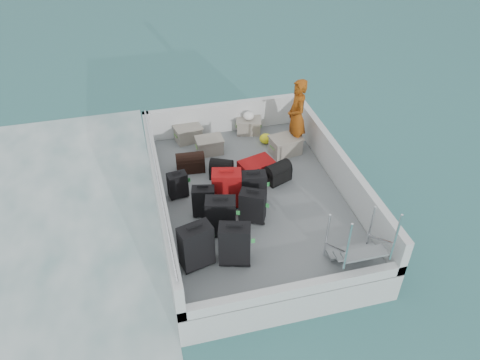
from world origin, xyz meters
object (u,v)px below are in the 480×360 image
object	(u,v)px
suitcase_5	(227,188)
suitcase_7	(253,189)
crate_2	(249,126)
suitcase_8	(257,167)
suitcase_6	(253,206)
suitcase_2	(178,185)
crate_3	(286,146)
suitcase_4	(221,217)
suitcase_1	(204,202)
crate_1	(210,146)
suitcase_0	(196,247)
suitcase_3	(235,245)
passenger	(297,116)
crate_0	(188,134)

from	to	relation	value
suitcase_5	suitcase_7	world-z (taller)	suitcase_5
crate_2	suitcase_8	bearing A→B (deg)	-99.09
suitcase_6	suitcase_8	world-z (taller)	suitcase_6
suitcase_2	crate_3	distance (m)	2.59
suitcase_4	crate_3	world-z (taller)	suitcase_4
suitcase_6	crate_3	distance (m)	2.25
suitcase_1	suitcase_4	size ratio (longest dim) A/B	0.81
crate_2	suitcase_5	bearing A→B (deg)	-114.13
suitcase_4	suitcase_7	xyz separation A→B (m)	(0.74, 0.64, -0.04)
suitcase_2	crate_1	size ratio (longest dim) A/B	0.98
suitcase_7	crate_2	bearing A→B (deg)	84.74
suitcase_0	suitcase_6	size ratio (longest dim) A/B	1.28
suitcase_6	suitcase_3	bearing A→B (deg)	-93.17
suitcase_1	suitcase_7	distance (m)	0.94
suitcase_4	crate_2	bearing A→B (deg)	80.99
suitcase_6	crate_3	bearing A→B (deg)	84.26
suitcase_6	crate_1	world-z (taller)	suitcase_6
suitcase_3	passenger	size ratio (longest dim) A/B	0.47
suitcase_0	suitcase_7	size ratio (longest dim) A/B	1.18
suitcase_3	passenger	distance (m)	3.53
suitcase_3	suitcase_6	bearing A→B (deg)	75.07
suitcase_1	suitcase_7	size ratio (longest dim) A/B	0.89
suitcase_6	suitcase_4	bearing A→B (deg)	-134.25
suitcase_2	crate_1	bearing A→B (deg)	48.32
suitcase_2	suitcase_4	size ratio (longest dim) A/B	0.71
suitcase_3	crate_1	size ratio (longest dim) A/B	1.41
suitcase_6	suitcase_7	distance (m)	0.46
crate_2	suitcase_0	bearing A→B (deg)	-116.66
suitcase_2	suitcase_0	bearing A→B (deg)	-96.79
suitcase_3	crate_2	bearing A→B (deg)	87.99
suitcase_5	suitcase_8	bearing A→B (deg)	58.34
suitcase_2	suitcase_6	xyz separation A→B (m)	(1.18, -0.98, 0.05)
suitcase_5	crate_2	bearing A→B (deg)	78.93
suitcase_0	suitcase_6	distance (m)	1.40
suitcase_0	crate_2	world-z (taller)	suitcase_0
suitcase_5	suitcase_7	size ratio (longest dim) A/B	1.09
suitcase_4	crate_2	world-z (taller)	suitcase_4
suitcase_4	suitcase_8	bearing A→B (deg)	69.41
suitcase_4	passenger	size ratio (longest dim) A/B	0.46
suitcase_7	suitcase_8	bearing A→B (deg)	77.81
crate_0	crate_3	distance (m)	2.18
suitcase_3	crate_0	size ratio (longest dim) A/B	1.40
suitcase_0	crate_1	world-z (taller)	suitcase_0
suitcase_6	crate_3	xyz separation A→B (m)	(1.25, 1.86, -0.13)
crate_0	suitcase_4	bearing A→B (deg)	-88.69
suitcase_3	suitcase_1	bearing A→B (deg)	118.40
crate_3	suitcase_6	bearing A→B (deg)	-123.81
suitcase_1	suitcase_5	world-z (taller)	suitcase_5
suitcase_5	crate_0	xyz separation A→B (m)	(-0.34, 2.33, -0.20)
suitcase_8	crate_0	world-z (taller)	crate_0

